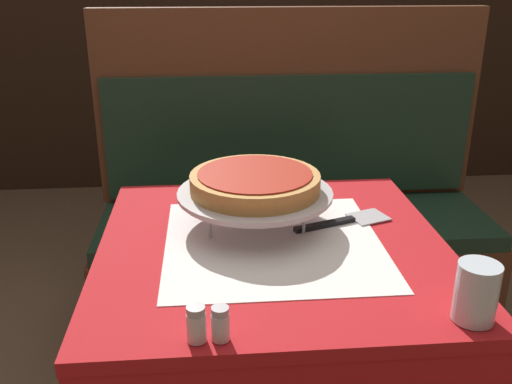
{
  "coord_description": "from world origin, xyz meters",
  "views": [
    {
      "loc": [
        -0.15,
        -1.23,
        1.35
      ],
      "look_at": [
        -0.04,
        0.08,
        0.84
      ],
      "focal_mm": 40.0,
      "sensor_mm": 36.0,
      "label": 1
    }
  ],
  "objects": [
    {
      "name": "dining_table_front",
      "position": [
        0.0,
        0.0,
        0.63
      ],
      "size": [
        0.84,
        0.84,
        0.73
      ],
      "color": "red",
      "rests_on": "ground_plane"
    },
    {
      "name": "dining_table_rear",
      "position": [
        0.15,
        1.8,
        0.62
      ],
      "size": [
        0.81,
        0.81,
        0.73
      ],
      "color": "red",
      "rests_on": "ground_plane"
    },
    {
      "name": "booth_bench",
      "position": [
        0.17,
        0.77,
        0.35
      ],
      "size": [
        1.5,
        0.51,
        1.22
      ],
      "color": "brown",
      "rests_on": "ground_plane"
    },
    {
      "name": "pizza_pan_stand",
      "position": [
        -0.04,
        0.11,
        0.82
      ],
      "size": [
        0.4,
        0.4,
        0.09
      ],
      "color": "#ADADB2",
      "rests_on": "dining_table_front"
    },
    {
      "name": "deep_dish_pizza",
      "position": [
        -0.04,
        0.11,
        0.85
      ],
      "size": [
        0.33,
        0.33,
        0.05
      ],
      "color": "#C68E47",
      "rests_on": "pizza_pan_stand"
    },
    {
      "name": "pizza_server",
      "position": [
        0.2,
        0.1,
        0.74
      ],
      "size": [
        0.27,
        0.14,
        0.01
      ],
      "color": "#BCBCC1",
      "rests_on": "dining_table_front"
    },
    {
      "name": "water_glass_near",
      "position": [
        0.34,
        -0.35,
        0.79
      ],
      "size": [
        0.08,
        0.08,
        0.12
      ],
      "color": "silver",
      "rests_on": "dining_table_front"
    },
    {
      "name": "salt_shaker",
      "position": [
        -0.18,
        -0.38,
        0.77
      ],
      "size": [
        0.04,
        0.04,
        0.07
      ],
      "color": "silver",
      "rests_on": "dining_table_front"
    },
    {
      "name": "pepper_shaker",
      "position": [
        -0.14,
        -0.38,
        0.77
      ],
      "size": [
        0.03,
        0.03,
        0.07
      ],
      "color": "silver",
      "rests_on": "dining_table_front"
    },
    {
      "name": "condiment_caddy",
      "position": [
        0.05,
        1.7,
        0.77
      ],
      "size": [
        0.13,
        0.13,
        0.16
      ],
      "color": "black",
      "rests_on": "dining_table_rear"
    }
  ]
}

